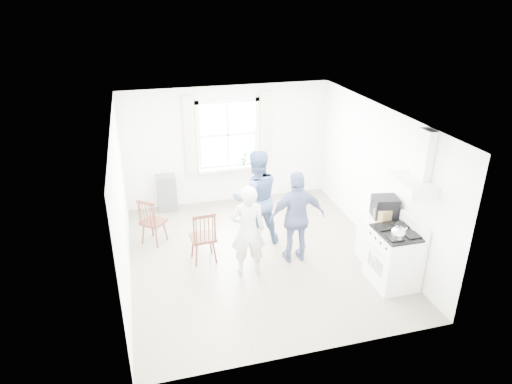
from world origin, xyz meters
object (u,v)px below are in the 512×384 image
(low_cabinet, at_px, (376,237))
(windsor_chair_a, at_px, (204,233))
(person_right, at_px, (297,217))
(gas_stove, at_px, (394,257))
(person_left, at_px, (248,231))
(person_mid, at_px, (256,198))
(stereo_stack, at_px, (385,207))
(windsor_chair_b, at_px, (149,217))

(low_cabinet, relative_size, windsor_chair_a, 0.90)
(person_right, bearing_deg, gas_stove, 142.22)
(windsor_chair_a, relative_size, person_left, 0.62)
(gas_stove, xyz_separation_m, person_left, (-2.20, 0.91, 0.32))
(person_left, xyz_separation_m, person_mid, (0.40, 0.96, 0.11))
(gas_stove, relative_size, windsor_chair_a, 1.12)
(low_cabinet, distance_m, stereo_stack, 0.63)
(low_cabinet, distance_m, person_mid, 2.26)
(windsor_chair_a, bearing_deg, person_mid, 25.25)
(stereo_stack, distance_m, windsor_chair_b, 4.22)
(gas_stove, bearing_deg, windsor_chair_b, 148.83)
(person_left, bearing_deg, windsor_chair_b, -36.21)
(low_cabinet, distance_m, person_left, 2.31)
(low_cabinet, xyz_separation_m, person_mid, (-1.87, 1.17, 0.47))
(gas_stove, xyz_separation_m, person_mid, (-1.80, 1.87, 0.43))
(stereo_stack, relative_size, windsor_chair_b, 0.49)
(low_cabinet, bearing_deg, windsor_chair_a, 167.25)
(gas_stove, bearing_deg, windsor_chair_a, 154.56)
(stereo_stack, xyz_separation_m, person_right, (-1.39, 0.45, -0.24))
(windsor_chair_a, bearing_deg, person_right, -10.55)
(low_cabinet, height_order, person_right, person_right)
(low_cabinet, relative_size, person_mid, 0.49)
(stereo_stack, relative_size, person_right, 0.27)
(windsor_chair_b, distance_m, person_left, 2.07)
(low_cabinet, distance_m, windsor_chair_a, 3.02)
(gas_stove, xyz_separation_m, low_cabinet, (0.07, 0.70, -0.03))
(windsor_chair_b, height_order, person_mid, person_mid)
(windsor_chair_a, height_order, person_mid, person_mid)
(gas_stove, distance_m, windsor_chair_b, 4.38)
(windsor_chair_a, bearing_deg, stereo_stack, -14.06)
(windsor_chair_a, height_order, windsor_chair_b, windsor_chair_a)
(windsor_chair_b, bearing_deg, gas_stove, -31.17)
(windsor_chair_a, bearing_deg, person_left, -34.70)
(gas_stove, height_order, low_cabinet, gas_stove)
(person_left, bearing_deg, windsor_chair_a, -29.46)
(gas_stove, height_order, windsor_chair_a, gas_stove)
(low_cabinet, relative_size, stereo_stack, 1.97)
(gas_stove, relative_size, person_mid, 0.61)
(person_mid, bearing_deg, person_right, 121.02)
(person_mid, bearing_deg, person_left, 65.52)
(windsor_chair_b, height_order, person_right, person_right)
(windsor_chair_b, distance_m, person_mid, 2.01)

